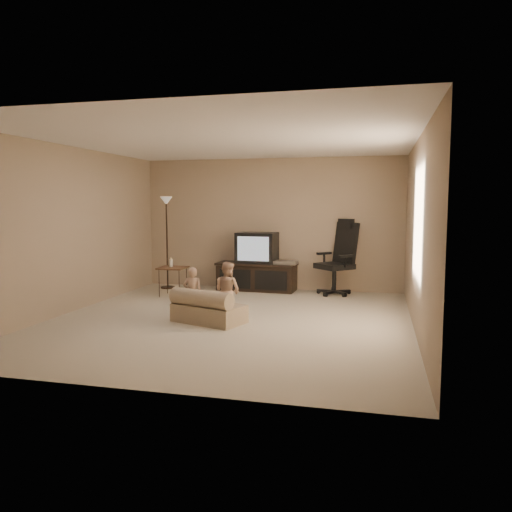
# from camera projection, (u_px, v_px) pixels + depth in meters

# --- Properties ---
(floor) EXTENTS (5.50, 5.50, 0.00)m
(floor) POSITION_uv_depth(u_px,v_px,m) (230.00, 320.00, 7.05)
(floor) COLOR beige
(floor) RESTS_ON ground
(room_shell) EXTENTS (5.50, 5.50, 5.50)m
(room_shell) POSITION_uv_depth(u_px,v_px,m) (229.00, 212.00, 6.89)
(room_shell) COLOR white
(room_shell) RESTS_ON floor
(tv_stand) EXTENTS (1.55, 0.63, 1.10)m
(tv_stand) POSITION_uv_depth(u_px,v_px,m) (257.00, 266.00, 9.46)
(tv_stand) COLOR black
(tv_stand) RESTS_ON floor
(office_chair) EXTENTS (0.89, 0.89, 1.37)m
(office_chair) POSITION_uv_depth(u_px,v_px,m) (338.00, 267.00, 9.02)
(office_chair) COLOR black
(office_chair) RESTS_ON floor
(side_table) EXTENTS (0.48, 0.48, 0.70)m
(side_table) POSITION_uv_depth(u_px,v_px,m) (173.00, 268.00, 8.88)
(side_table) COLOR brown
(side_table) RESTS_ON floor
(floor_lamp) EXTENTS (0.28, 0.28, 1.78)m
(floor_lamp) POSITION_uv_depth(u_px,v_px,m) (167.00, 222.00, 9.59)
(floor_lamp) COLOR black
(floor_lamp) RESTS_ON floor
(child_sofa) EXTENTS (1.09, 0.83, 0.48)m
(child_sofa) POSITION_uv_depth(u_px,v_px,m) (207.00, 309.00, 6.88)
(child_sofa) COLOR tan
(child_sofa) RESTS_ON floor
(toddler_left) EXTENTS (0.31, 0.26, 0.75)m
(toddler_left) POSITION_uv_depth(u_px,v_px,m) (193.00, 293.00, 7.08)
(toddler_left) COLOR tan
(toddler_left) RESTS_ON floor
(toddler_right) EXTENTS (0.46, 0.37, 0.83)m
(toddler_right) POSITION_uv_depth(u_px,v_px,m) (227.00, 291.00, 7.02)
(toddler_right) COLOR tan
(toddler_right) RESTS_ON floor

